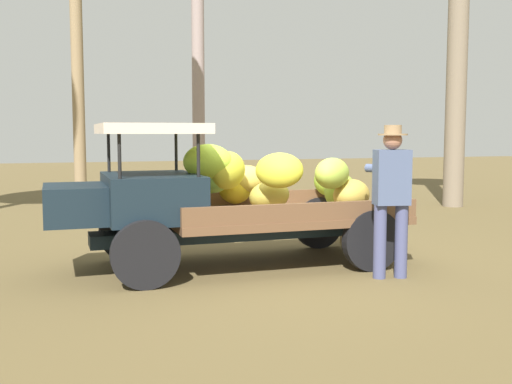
{
  "coord_description": "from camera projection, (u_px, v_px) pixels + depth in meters",
  "views": [
    {
      "loc": [
        2.75,
        7.46,
        1.71
      ],
      "look_at": [
        0.27,
        0.08,
        0.95
      ],
      "focal_mm": 42.56,
      "sensor_mm": 36.0,
      "label": 1
    }
  ],
  "objects": [
    {
      "name": "wooden_crate",
      "position": [
        359.0,
        228.0,
        9.56
      ],
      "size": [
        0.7,
        0.69,
        0.43
      ],
      "primitive_type": "cube",
      "rotation": [
        0.0,
        0.0,
        0.75
      ],
      "color": "olive",
      "rests_on": "ground"
    },
    {
      "name": "truck",
      "position": [
        219.0,
        197.0,
        7.7
      ],
      "size": [
        4.5,
        1.84,
        1.82
      ],
      "rotation": [
        0.0,
        0.0,
        0.0
      ],
      "color": "black",
      "rests_on": "ground"
    },
    {
      "name": "ground_plane",
      "position": [
        273.0,
        262.0,
        8.08
      ],
      "size": [
        60.0,
        60.0,
        0.0
      ],
      "primitive_type": "plane",
      "color": "brown"
    },
    {
      "name": "farmer",
      "position": [
        391.0,
        192.0,
        7.1
      ],
      "size": [
        0.52,
        0.49,
        1.8
      ],
      "rotation": [
        0.0,
        0.0,
        -1.78
      ],
      "color": "#474C76",
      "rests_on": "ground"
    }
  ]
}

